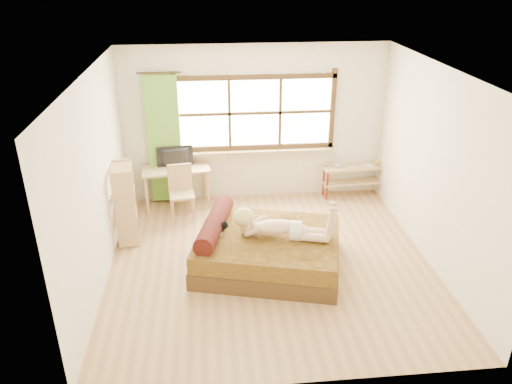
{
  "coord_description": "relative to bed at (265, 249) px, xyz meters",
  "views": [
    {
      "loc": [
        -0.8,
        -5.97,
        3.93
      ],
      "look_at": [
        -0.18,
        0.2,
        1.02
      ],
      "focal_mm": 35.0,
      "sensor_mm": 36.0,
      "label": 1
    }
  ],
  "objects": [
    {
      "name": "wall_right",
      "position": [
        2.33,
        0.06,
        1.09
      ],
      "size": [
        0.0,
        4.5,
        4.5
      ],
      "primitive_type": "plane",
      "rotation": [
        1.57,
        0.0,
        -1.57
      ],
      "color": "silver",
      "rests_on": "floor"
    },
    {
      "name": "monitor",
      "position": [
        -1.3,
        2.06,
        0.62
      ],
      "size": [
        0.62,
        0.16,
        0.35
      ],
      "primitive_type": "imported",
      "rotation": [
        0.0,
        0.0,
        3.27
      ],
      "color": "black",
      "rests_on": "desk"
    },
    {
      "name": "cup",
      "position": [
        1.55,
        2.13,
        0.34
      ],
      "size": [
        0.13,
        0.13,
        0.09
      ],
      "primitive_type": "imported",
      "rotation": [
        0.0,
        0.0,
        0.07
      ],
      "color": "gray",
      "rests_on": "pipe_shelf"
    },
    {
      "name": "floor",
      "position": [
        0.08,
        0.06,
        -0.26
      ],
      "size": [
        4.5,
        4.5,
        0.0
      ],
      "primitive_type": "plane",
      "color": "#9E754C",
      "rests_on": "ground"
    },
    {
      "name": "bed",
      "position": [
        0.0,
        0.0,
        0.0
      ],
      "size": [
        2.27,
        1.99,
        0.74
      ],
      "rotation": [
        0.0,
        0.0,
        -0.25
      ],
      "color": "#382710",
      "rests_on": "floor"
    },
    {
      "name": "ceiling",
      "position": [
        0.08,
        0.06,
        2.44
      ],
      "size": [
        4.5,
        4.5,
        0.0
      ],
      "primitive_type": "plane",
      "rotation": [
        3.14,
        0.0,
        0.0
      ],
      "color": "white",
      "rests_on": "wall_back"
    },
    {
      "name": "kitten",
      "position": [
        -0.67,
        0.09,
        0.34
      ],
      "size": [
        0.31,
        0.19,
        0.23
      ],
      "primitive_type": null,
      "rotation": [
        0.0,
        0.0,
        -0.25
      ],
      "color": "black",
      "rests_on": "bed"
    },
    {
      "name": "desk",
      "position": [
        -1.3,
        2.01,
        0.35
      ],
      "size": [
        1.19,
        0.66,
        0.71
      ],
      "rotation": [
        0.0,
        0.0,
        0.13
      ],
      "color": "tan",
      "rests_on": "floor"
    },
    {
      "name": "wall_back",
      "position": [
        0.08,
        2.31,
        1.09
      ],
      "size": [
        4.5,
        0.0,
        4.5
      ],
      "primitive_type": "plane",
      "rotation": [
        1.57,
        0.0,
        0.0
      ],
      "color": "silver",
      "rests_on": "floor"
    },
    {
      "name": "wall_left",
      "position": [
        -2.17,
        0.06,
        1.09
      ],
      "size": [
        0.0,
        4.5,
        4.5
      ],
      "primitive_type": "plane",
      "rotation": [
        1.57,
        0.0,
        1.57
      ],
      "color": "silver",
      "rests_on": "floor"
    },
    {
      "name": "pipe_shelf",
      "position": [
        1.86,
        2.13,
        0.15
      ],
      "size": [
        1.14,
        0.36,
        0.63
      ],
      "rotation": [
        0.0,
        0.0,
        0.07
      ],
      "color": "tan",
      "rests_on": "floor"
    },
    {
      "name": "window",
      "position": [
        0.08,
        2.28,
        1.25
      ],
      "size": [
        2.8,
        0.16,
        1.46
      ],
      "color": "#FFEDBF",
      "rests_on": "wall_back"
    },
    {
      "name": "book",
      "position": [
        2.05,
        2.13,
        0.3
      ],
      "size": [
        0.16,
        0.21,
        0.02
      ],
      "primitive_type": "imported",
      "rotation": [
        0.0,
        0.0,
        0.07
      ],
      "color": "gray",
      "rests_on": "pipe_shelf"
    },
    {
      "name": "wall_front",
      "position": [
        0.08,
        -2.19,
        1.09
      ],
      "size": [
        4.5,
        0.0,
        4.5
      ],
      "primitive_type": "plane",
      "rotation": [
        -1.57,
        0.0,
        0.0
      ],
      "color": "silver",
      "rests_on": "floor"
    },
    {
      "name": "chair",
      "position": [
        -1.21,
        1.64,
        0.23
      ],
      "size": [
        0.44,
        0.44,
        0.89
      ],
      "rotation": [
        0.0,
        0.0,
        0.13
      ],
      "color": "tan",
      "rests_on": "floor"
    },
    {
      "name": "woman",
      "position": [
        0.2,
        -0.06,
        0.51
      ],
      "size": [
        1.41,
        0.72,
        0.58
      ],
      "primitive_type": null,
      "rotation": [
        0.0,
        0.0,
        -0.25
      ],
      "color": "#D9AB8C",
      "rests_on": "bed"
    },
    {
      "name": "bookshelf",
      "position": [
        -2.0,
        0.91,
        0.35
      ],
      "size": [
        0.36,
        0.56,
        1.21
      ],
      "rotation": [
        0.0,
        0.0,
        0.12
      ],
      "color": "tan",
      "rests_on": "floor"
    },
    {
      "name": "curtain",
      "position": [
        -1.47,
        2.19,
        0.89
      ],
      "size": [
        0.55,
        0.1,
        2.2
      ],
      "primitive_type": "cube",
      "color": "#529629",
      "rests_on": "wall_back"
    }
  ]
}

